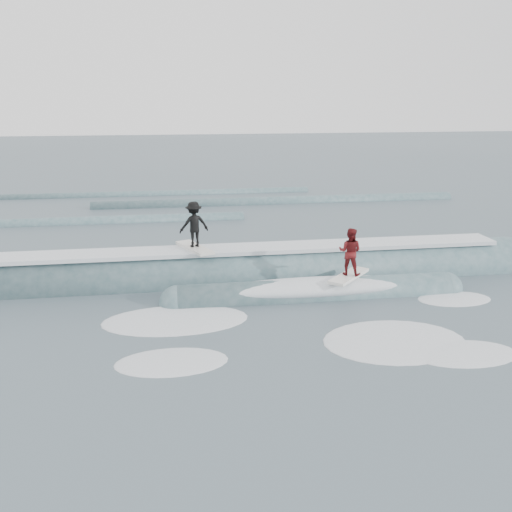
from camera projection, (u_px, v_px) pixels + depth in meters
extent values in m
plane|color=#374850|center=(271.00, 318.00, 16.81)|extent=(160.00, 160.00, 0.00)
cylinder|color=#395860|center=(252.00, 278.00, 20.45)|extent=(19.77, 2.04, 2.04)
sphere|color=#395860|center=(505.00, 265.00, 21.93)|extent=(2.04, 2.04, 2.04)
cylinder|color=#395860|center=(316.00, 296.00, 18.63)|extent=(9.00, 1.17, 1.17)
sphere|color=#395860|center=(177.00, 303.00, 17.95)|extent=(1.17, 1.17, 1.17)
sphere|color=#395860|center=(445.00, 289.00, 19.30)|extent=(1.17, 1.17, 1.17)
cube|color=white|center=(252.00, 249.00, 20.15)|extent=(18.00, 1.30, 0.14)
ellipsoid|color=white|center=(316.00, 287.00, 18.55)|extent=(7.60, 1.30, 0.60)
cube|color=silver|center=(195.00, 248.00, 19.82)|extent=(1.29, 2.06, 0.10)
imported|color=black|center=(194.00, 224.00, 19.59)|extent=(1.13, 0.82, 1.58)
cube|color=white|center=(349.00, 276.00, 18.62)|extent=(1.77, 1.84, 0.10)
imported|color=#591012|center=(350.00, 252.00, 18.39)|extent=(0.95, 0.88, 1.55)
ellipsoid|color=white|center=(175.00, 320.00, 16.64)|extent=(3.44, 2.34, 0.10)
ellipsoid|color=white|center=(172.00, 362.00, 14.03)|extent=(2.74, 1.87, 0.10)
ellipsoid|color=white|center=(454.00, 299.00, 18.35)|extent=(2.18, 1.48, 0.10)
ellipsoid|color=white|center=(394.00, 341.00, 15.22)|extent=(3.75, 2.56, 0.10)
ellipsoid|color=white|center=(464.00, 354.00, 14.49)|extent=(2.92, 1.99, 0.10)
cylinder|color=#395860|center=(27.00, 225.00, 28.62)|extent=(22.00, 0.70, 0.70)
cylinder|color=#395860|center=(278.00, 203.00, 34.47)|extent=(22.00, 0.80, 0.80)
cylinder|color=#395860|center=(142.00, 195.00, 37.04)|extent=(22.00, 0.60, 0.60)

